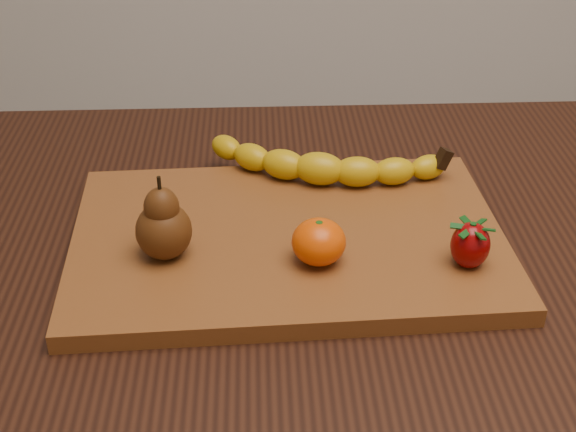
{
  "coord_description": "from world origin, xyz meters",
  "views": [
    {
      "loc": [
        -0.03,
        -0.72,
        1.24
      ],
      "look_at": [
        0.0,
        -0.01,
        0.8
      ],
      "focal_mm": 50.0,
      "sensor_mm": 36.0,
      "label": 1
    }
  ],
  "objects_px": {
    "table": "(285,312)",
    "mandarin": "(319,242)",
    "pear": "(162,217)",
    "cutting_board": "(288,240)"
  },
  "relations": [
    {
      "from": "table",
      "to": "mandarin",
      "type": "height_order",
      "value": "mandarin"
    },
    {
      "from": "pear",
      "to": "mandarin",
      "type": "height_order",
      "value": "pear"
    },
    {
      "from": "table",
      "to": "mandarin",
      "type": "xyz_separation_m",
      "value": [
        0.03,
        -0.07,
        0.14
      ]
    },
    {
      "from": "cutting_board",
      "to": "pear",
      "type": "distance_m",
      "value": 0.14
    },
    {
      "from": "cutting_board",
      "to": "mandarin",
      "type": "distance_m",
      "value": 0.07
    },
    {
      "from": "table",
      "to": "pear",
      "type": "bearing_deg",
      "value": -158.13
    },
    {
      "from": "cutting_board",
      "to": "pear",
      "type": "relative_size",
      "value": 5.14
    },
    {
      "from": "cutting_board",
      "to": "mandarin",
      "type": "relative_size",
      "value": 8.38
    },
    {
      "from": "pear",
      "to": "table",
      "type": "bearing_deg",
      "value": 21.87
    },
    {
      "from": "cutting_board",
      "to": "table",
      "type": "bearing_deg",
      "value": 101.35
    }
  ]
}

